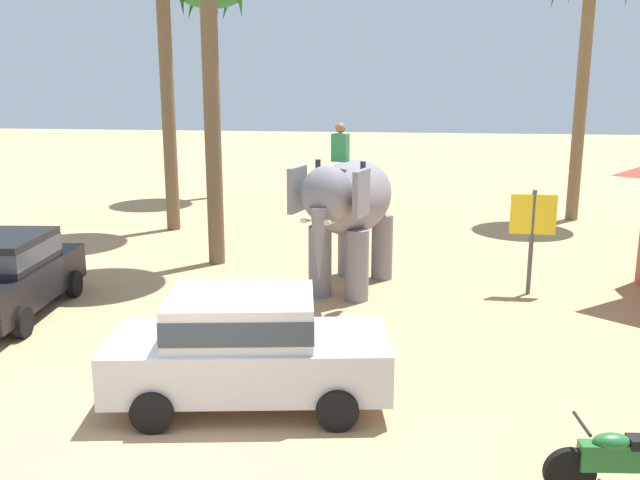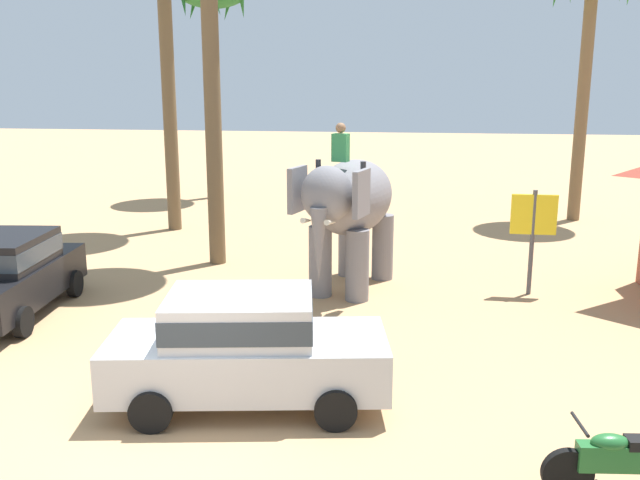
{
  "view_description": "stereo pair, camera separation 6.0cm",
  "coord_description": "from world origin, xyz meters",
  "px_view_note": "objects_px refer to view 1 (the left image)",
  "views": [
    {
      "loc": [
        3.1,
        -8.44,
        4.69
      ],
      "look_at": [
        1.12,
        4.93,
        1.6
      ],
      "focal_mm": 38.43,
      "sensor_mm": 36.0,
      "label": 1
    },
    {
      "loc": [
        3.16,
        -8.43,
        4.69
      ],
      "look_at": [
        1.12,
        4.93,
        1.6
      ],
      "focal_mm": 38.43,
      "sensor_mm": 36.0,
      "label": 2
    }
  ],
  "objects_px": {
    "motorcycle_mid_row": "(623,461)",
    "car_sedan_foreground": "(246,345)",
    "car_parked_far_side": "(6,272)",
    "signboard_yellow": "(533,221)",
    "elephant_with_mahout": "(349,206)"
  },
  "relations": [
    {
      "from": "car_sedan_foreground",
      "to": "signboard_yellow",
      "type": "xyz_separation_m",
      "value": [
        4.98,
        6.31,
        0.76
      ]
    },
    {
      "from": "signboard_yellow",
      "to": "elephant_with_mahout",
      "type": "bearing_deg",
      "value": -176.22
    },
    {
      "from": "signboard_yellow",
      "to": "motorcycle_mid_row",
      "type": "bearing_deg",
      "value": -90.74
    },
    {
      "from": "car_parked_far_side",
      "to": "elephant_with_mahout",
      "type": "height_order",
      "value": "elephant_with_mahout"
    },
    {
      "from": "car_parked_far_side",
      "to": "signboard_yellow",
      "type": "xyz_separation_m",
      "value": [
        10.84,
        3.14,
        0.76
      ]
    },
    {
      "from": "car_parked_far_side",
      "to": "signboard_yellow",
      "type": "distance_m",
      "value": 11.31
    },
    {
      "from": "car_sedan_foreground",
      "to": "car_parked_far_side",
      "type": "distance_m",
      "value": 6.67
    },
    {
      "from": "car_parked_far_side",
      "to": "car_sedan_foreground",
      "type": "bearing_deg",
      "value": -28.4
    },
    {
      "from": "motorcycle_mid_row",
      "to": "car_sedan_foreground",
      "type": "bearing_deg",
      "value": 160.81
    },
    {
      "from": "car_parked_far_side",
      "to": "elephant_with_mahout",
      "type": "bearing_deg",
      "value": 23.02
    },
    {
      "from": "car_sedan_foreground",
      "to": "signboard_yellow",
      "type": "relative_size",
      "value": 1.8
    },
    {
      "from": "car_sedan_foreground",
      "to": "car_parked_far_side",
      "type": "bearing_deg",
      "value": 151.6
    },
    {
      "from": "car_sedan_foreground",
      "to": "motorcycle_mid_row",
      "type": "bearing_deg",
      "value": -19.19
    },
    {
      "from": "elephant_with_mahout",
      "to": "motorcycle_mid_row",
      "type": "distance_m",
      "value": 8.84
    },
    {
      "from": "car_parked_far_side",
      "to": "motorcycle_mid_row",
      "type": "bearing_deg",
      "value": -24.38
    }
  ]
}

